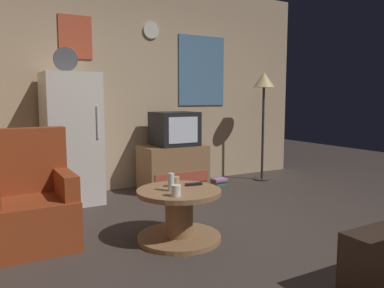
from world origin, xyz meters
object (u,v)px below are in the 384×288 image
object	(u,v)px
remote_control	(194,184)
book_stack	(219,182)
wine_glass	(171,182)
crt_tv	(174,129)
mug_ceramic_white	(176,191)
standing_lamp	(264,88)
mug_ceramic_tan	(175,182)
coffee_table	(179,215)
fridge	(72,138)
tv_stand	(173,168)
armchair	(29,204)

from	to	relation	value
remote_control	book_stack	bearing A→B (deg)	58.09
wine_glass	remote_control	world-z (taller)	wine_glass
crt_tv	mug_ceramic_white	size ratio (longest dim) A/B	6.00
standing_lamp	mug_ceramic_tan	world-z (taller)	standing_lamp
coffee_table	book_stack	world-z (taller)	coffee_table
fridge	wine_glass	distance (m)	1.76
coffee_table	remote_control	bearing A→B (deg)	20.90
crt_tv	book_stack	xyz separation A→B (m)	(0.66, -0.08, -0.77)
fridge	remote_control	world-z (taller)	fridge
tv_stand	wine_glass	size ratio (longest dim) A/B	5.60
standing_lamp	book_stack	distance (m)	1.51
fridge	armchair	size ratio (longest dim) A/B	1.84
fridge	mug_ceramic_tan	xyz separation A→B (m)	(0.53, -1.57, -0.27)
coffee_table	standing_lamp	bearing A→B (deg)	34.92
armchair	coffee_table	bearing A→B (deg)	-25.52
fridge	coffee_table	bearing A→B (deg)	-72.79
standing_lamp	armchair	size ratio (longest dim) A/B	1.66
fridge	book_stack	bearing A→B (deg)	-3.25
crt_tv	mug_ceramic_white	world-z (taller)	crt_tv
standing_lamp	mug_ceramic_white	size ratio (longest dim) A/B	17.67
standing_lamp	armchair	xyz separation A→B (m)	(-3.34, -1.01, -1.02)
tv_stand	fridge	bearing A→B (deg)	178.58
crt_tv	mug_ceramic_tan	size ratio (longest dim) A/B	6.00
coffee_table	fridge	bearing A→B (deg)	107.21
wine_glass	crt_tv	bearing A→B (deg)	62.08
fridge	mug_ceramic_white	xyz separation A→B (m)	(0.39, -1.86, -0.27)
crt_tv	coffee_table	distance (m)	1.92
mug_ceramic_tan	fridge	bearing A→B (deg)	108.85
standing_lamp	book_stack	size ratio (longest dim) A/B	7.58
armchair	fridge	bearing A→B (deg)	61.95
tv_stand	mug_ceramic_white	world-z (taller)	tv_stand
fridge	mug_ceramic_tan	bearing A→B (deg)	-71.15
fridge	coffee_table	xyz separation A→B (m)	(0.52, -1.67, -0.53)
coffee_table	wine_glass	bearing A→B (deg)	-170.99
mug_ceramic_tan	book_stack	world-z (taller)	mug_ceramic_tan
mug_ceramic_tan	book_stack	xyz separation A→B (m)	(1.44, 1.45, -0.44)
mug_ceramic_tan	book_stack	size ratio (longest dim) A/B	0.43
tv_stand	mug_ceramic_white	size ratio (longest dim) A/B	9.33
tv_stand	crt_tv	xyz separation A→B (m)	(0.02, -0.00, 0.52)
standing_lamp	crt_tv	bearing A→B (deg)	176.39
tv_stand	armchair	xyz separation A→B (m)	(-1.89, -1.10, 0.04)
armchair	mug_ceramic_white	bearing A→B (deg)	-35.89
standing_lamp	armchair	bearing A→B (deg)	-163.14
crt_tv	mug_ceramic_tan	xyz separation A→B (m)	(-0.78, -1.53, -0.33)
standing_lamp	remote_control	distance (m)	2.67
tv_stand	crt_tv	size ratio (longest dim) A/B	1.56
fridge	remote_control	distance (m)	1.77
coffee_table	tv_stand	bearing A→B (deg)	64.76
standing_lamp	remote_control	bearing A→B (deg)	-143.98
mug_ceramic_white	book_stack	size ratio (longest dim) A/B	0.43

